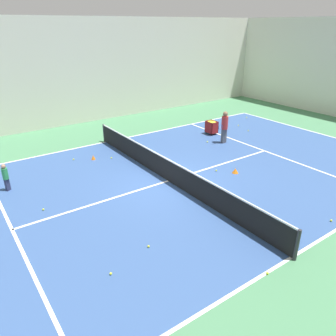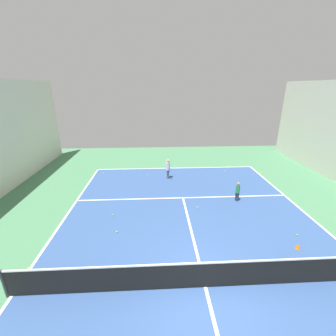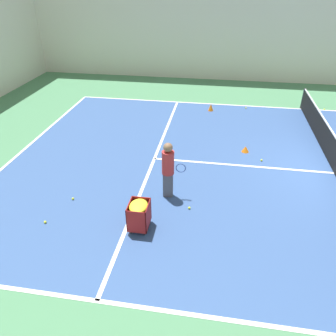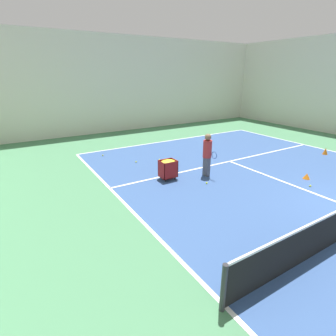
# 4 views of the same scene
# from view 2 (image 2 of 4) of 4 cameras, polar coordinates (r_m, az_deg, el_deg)

# --- Properties ---
(ground_plane) EXTENTS (34.16, 34.16, 0.00)m
(ground_plane) POSITION_cam_2_polar(r_m,az_deg,el_deg) (7.97, 9.47, -27.65)
(ground_plane) COLOR #477F56
(court_playing_area) EXTENTS (11.64, 21.56, 0.00)m
(court_playing_area) POSITION_cam_2_polar(r_m,az_deg,el_deg) (7.97, 9.47, -27.65)
(court_playing_area) COLOR #335189
(court_playing_area) RESTS_ON ground
(line_baseline_near) EXTENTS (11.64, 0.10, 0.00)m
(line_baseline_near) POSITION_cam_2_polar(r_m,az_deg,el_deg) (17.08, 1.91, -0.02)
(line_baseline_near) COLOR white
(line_baseline_near) RESTS_ON ground
(line_sideline_right) EXTENTS (0.10, 21.56, 0.00)m
(line_sideline_right) POSITION_cam_2_polar(r_m,az_deg,el_deg) (8.97, -34.92, -25.09)
(line_sideline_right) COLOR white
(line_sideline_right) RESTS_ON ground
(line_service_near) EXTENTS (11.64, 0.10, 0.00)m
(line_service_near) POSITION_cam_2_polar(r_m,az_deg,el_deg) (12.66, 3.81, -7.56)
(line_service_near) COLOR white
(line_service_near) RESTS_ON ground
(line_centre_service) EXTENTS (0.10, 11.86, 0.00)m
(line_centre_service) POSITION_cam_2_polar(r_m,az_deg,el_deg) (7.97, 9.47, -27.63)
(line_centre_service) COLOR white
(line_centre_service) RESTS_ON ground
(tennis_net) EXTENTS (11.94, 0.10, 0.97)m
(tennis_net) POSITION_cam_2_polar(r_m,az_deg,el_deg) (7.61, 9.70, -25.11)
(tennis_net) COLOR #2D2D33
(tennis_net) RESTS_ON ground
(player_near_baseline) EXTENTS (0.29, 0.59, 1.33)m
(player_near_baseline) POSITION_cam_2_polar(r_m,az_deg,el_deg) (14.95, 0.01, 0.10)
(player_near_baseline) COLOR #4C4C56
(player_near_baseline) RESTS_ON ground
(child_midcourt) EXTENTS (0.30, 0.30, 1.08)m
(child_midcourt) POSITION_cam_2_polar(r_m,az_deg,el_deg) (12.64, 17.29, -5.43)
(child_midcourt) COLOR #2D3351
(child_midcourt) RESTS_ON ground
(training_cone_0) EXTENTS (0.19, 0.19, 0.21)m
(training_cone_0) POSITION_cam_2_polar(r_m,az_deg,el_deg) (10.35, 30.15, -16.83)
(training_cone_0) COLOR orange
(training_cone_0) RESTS_ON ground
(tennis_ball_1) EXTENTS (0.07, 0.07, 0.07)m
(tennis_ball_1) POSITION_cam_2_polar(r_m,az_deg,el_deg) (16.99, 14.40, -0.67)
(tennis_ball_1) COLOR yellow
(tennis_ball_1) RESTS_ON ground
(tennis_ball_3) EXTENTS (0.07, 0.07, 0.07)m
(tennis_ball_3) POSITION_cam_2_polar(r_m,az_deg,el_deg) (15.71, -5.16, -1.79)
(tennis_ball_3) COLOR yellow
(tennis_ball_3) RESTS_ON ground
(tennis_ball_5) EXTENTS (0.07, 0.07, 0.07)m
(tennis_ball_5) POSITION_cam_2_polar(r_m,az_deg,el_deg) (11.15, 29.97, -14.47)
(tennis_ball_5) COLOR yellow
(tennis_ball_5) RESTS_ON ground
(tennis_ball_6) EXTENTS (0.07, 0.07, 0.07)m
(tennis_ball_6) POSITION_cam_2_polar(r_m,az_deg,el_deg) (10.16, -12.88, -15.53)
(tennis_ball_6) COLOR yellow
(tennis_ball_6) RESTS_ON ground
(tennis_ball_8) EXTENTS (0.07, 0.07, 0.07)m
(tennis_ball_8) POSITION_cam_2_polar(r_m,az_deg,el_deg) (11.75, 7.48, -9.85)
(tennis_ball_8) COLOR yellow
(tennis_ball_8) RESTS_ON ground
(tennis_ball_9) EXTENTS (0.07, 0.07, 0.07)m
(tennis_ball_9) POSITION_cam_2_polar(r_m,az_deg,el_deg) (11.36, -13.73, -11.45)
(tennis_ball_9) COLOR yellow
(tennis_ball_9) RESTS_ON ground
(tennis_ball_10) EXTENTS (0.07, 0.07, 0.07)m
(tennis_ball_10) POSITION_cam_2_polar(r_m,az_deg,el_deg) (9.72, 30.38, -20.00)
(tennis_ball_10) COLOR yellow
(tennis_ball_10) RESTS_ON ground
(tennis_ball_12) EXTENTS (0.07, 0.07, 0.07)m
(tennis_ball_12) POSITION_cam_2_polar(r_m,az_deg,el_deg) (9.62, -31.92, -20.82)
(tennis_ball_12) COLOR yellow
(tennis_ball_12) RESTS_ON ground
(tennis_ball_13) EXTENTS (0.07, 0.07, 0.07)m
(tennis_ball_13) POSITION_cam_2_polar(r_m,az_deg,el_deg) (16.71, -16.14, -1.18)
(tennis_ball_13) COLOR yellow
(tennis_ball_13) RESTS_ON ground
(tennis_ball_14) EXTENTS (0.07, 0.07, 0.07)m
(tennis_ball_14) POSITION_cam_2_polar(r_m,az_deg,el_deg) (17.46, 22.48, -1.03)
(tennis_ball_14) COLOR yellow
(tennis_ball_14) RESTS_ON ground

